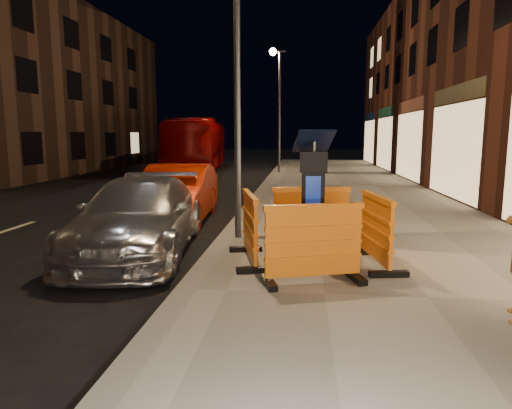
# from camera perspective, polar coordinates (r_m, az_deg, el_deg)

# --- Properties ---
(ground_plane) EXTENTS (120.00, 120.00, 0.00)m
(ground_plane) POSITION_cam_1_polar(r_m,az_deg,el_deg) (6.03, -8.74, -11.73)
(ground_plane) COLOR black
(ground_plane) RESTS_ON ground
(sidewalk) EXTENTS (6.00, 60.00, 0.15)m
(sidewalk) POSITION_cam_1_polar(r_m,az_deg,el_deg) (6.03, 20.69, -11.48)
(sidewalk) COLOR gray
(sidewalk) RESTS_ON ground
(kerb) EXTENTS (0.30, 60.00, 0.15)m
(kerb) POSITION_cam_1_polar(r_m,az_deg,el_deg) (6.01, -8.76, -11.06)
(kerb) COLOR slate
(kerb) RESTS_ON ground
(parking_kiosk) EXTENTS (0.71, 0.71, 1.90)m
(parking_kiosk) POSITION_cam_1_polar(r_m,az_deg,el_deg) (6.91, 7.10, 0.36)
(parking_kiosk) COLOR black
(parking_kiosk) RESTS_ON sidewalk
(barrier_front) EXTENTS (1.46, 0.93, 1.06)m
(barrier_front) POSITION_cam_1_polar(r_m,az_deg,el_deg) (6.05, 7.21, -4.90)
(barrier_front) COLOR orange
(barrier_front) RESTS_ON sidewalk
(barrier_back) EXTENTS (1.43, 0.76, 1.06)m
(barrier_back) POSITION_cam_1_polar(r_m,az_deg,el_deg) (7.91, 6.90, -1.64)
(barrier_back) COLOR orange
(barrier_back) RESTS_ON sidewalk
(barrier_kerbside) EXTENTS (0.87, 1.45, 1.06)m
(barrier_kerbside) POSITION_cam_1_polar(r_m,az_deg,el_deg) (7.02, -0.75, -2.91)
(barrier_kerbside) COLOR orange
(barrier_kerbside) RESTS_ON sidewalk
(barrier_bldgside) EXTENTS (0.78, 1.44, 1.06)m
(barrier_bldgside) POSITION_cam_1_polar(r_m,az_deg,el_deg) (7.07, 14.77, -3.14)
(barrier_bldgside) COLOR orange
(barrier_bldgside) RESTS_ON sidewalk
(car_silver) EXTENTS (2.32, 4.71, 1.32)m
(car_silver) POSITION_cam_1_polar(r_m,az_deg,el_deg) (8.49, -14.23, -5.84)
(car_silver) COLOR silver
(car_silver) RESTS_ON ground
(car_red) EXTENTS (1.74, 4.27, 1.38)m
(car_red) POSITION_cam_1_polar(r_m,az_deg,el_deg) (11.25, -9.71, -2.11)
(car_red) COLOR #951801
(car_red) RESTS_ON ground
(bus_doubledecker) EXTENTS (3.63, 10.87, 2.97)m
(bus_doubledecker) POSITION_cam_1_polar(r_m,az_deg,el_deg) (27.60, -7.23, 4.37)
(bus_doubledecker) COLOR #810405
(bus_doubledecker) RESTS_ON ground
(street_lamp_mid) EXTENTS (0.12, 0.12, 6.00)m
(street_lamp_mid) POSITION_cam_1_polar(r_m,az_deg,el_deg) (8.61, -2.38, 15.76)
(street_lamp_mid) COLOR #3F3F44
(street_lamp_mid) RESTS_ON sidewalk
(street_lamp_far) EXTENTS (0.12, 0.12, 6.00)m
(street_lamp_far) POSITION_cam_1_polar(r_m,az_deg,el_deg) (23.52, 2.94, 11.35)
(street_lamp_far) COLOR #3F3F44
(street_lamp_far) RESTS_ON sidewalk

